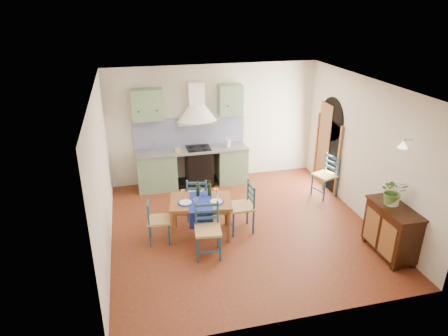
{
  "coord_description": "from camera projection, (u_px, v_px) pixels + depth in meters",
  "views": [
    {
      "loc": [
        -1.95,
        -6.47,
        4.19
      ],
      "look_at": [
        -0.29,
        0.3,
        1.19
      ],
      "focal_mm": 32.0,
      "sensor_mm": 36.0,
      "label": 1
    }
  ],
  "objects": [
    {
      "name": "chair_near",
      "position": [
        208.0,
        230.0,
        6.88
      ],
      "size": [
        0.5,
        0.5,
        0.96
      ],
      "color": "navy",
      "rests_on": "ground"
    },
    {
      "name": "floor",
      "position": [
        242.0,
        228.0,
        7.86
      ],
      "size": [
        5.0,
        5.0,
        0.0
      ],
      "primitive_type": "plane",
      "color": "#4D2110",
      "rests_on": "ground"
    },
    {
      "name": "chair_far",
      "position": [
        197.0,
        197.0,
        8.02
      ],
      "size": [
        0.52,
        0.52,
        0.93
      ],
      "color": "navy",
      "rests_on": "ground"
    },
    {
      "name": "potted_plant",
      "position": [
        393.0,
        192.0,
        6.72
      ],
      "size": [
        0.54,
        0.51,
        0.47
      ],
      "primitive_type": "imported",
      "rotation": [
        0.0,
        0.0,
        -0.41
      ],
      "color": "#46722A",
      "rests_on": "sideboard"
    },
    {
      "name": "left_wall",
      "position": [
        102.0,
        176.0,
        6.76
      ],
      "size": [
        0.04,
        5.0,
        2.8
      ],
      "primitive_type": "cube",
      "color": "beige",
      "rests_on": "ground"
    },
    {
      "name": "back_wall",
      "position": [
        197.0,
        142.0,
        9.39
      ],
      "size": [
        5.0,
        0.96,
        2.8
      ],
      "color": "beige",
      "rests_on": "ground"
    },
    {
      "name": "dining_table",
      "position": [
        201.0,
        204.0,
        7.42
      ],
      "size": [
        1.24,
        0.97,
        1.04
      ],
      "color": "brown",
      "rests_on": "ground"
    },
    {
      "name": "ceiling",
      "position": [
        245.0,
        86.0,
        6.75
      ],
      "size": [
        5.0,
        5.0,
        0.01
      ],
      "primitive_type": "cube",
      "color": "silver",
      "rests_on": "back_wall"
    },
    {
      "name": "sideboard",
      "position": [
        391.0,
        229.0,
        6.88
      ],
      "size": [
        0.5,
        1.05,
        0.94
      ],
      "color": "black",
      "rests_on": "ground"
    },
    {
      "name": "chair_left",
      "position": [
        157.0,
        220.0,
        7.27
      ],
      "size": [
        0.43,
        0.43,
        0.86
      ],
      "color": "navy",
      "rests_on": "ground"
    },
    {
      "name": "right_wall",
      "position": [
        357.0,
        149.0,
        8.12
      ],
      "size": [
        0.26,
        5.0,
        2.8
      ],
      "color": "beige",
      "rests_on": "ground"
    },
    {
      "name": "chair_right",
      "position": [
        243.0,
        207.0,
        7.61
      ],
      "size": [
        0.46,
        0.46,
        0.98
      ],
      "color": "navy",
      "rests_on": "ground"
    },
    {
      "name": "chair_spare",
      "position": [
        326.0,
        175.0,
        8.98
      ],
      "size": [
        0.57,
        0.57,
        0.95
      ],
      "color": "navy",
      "rests_on": "ground"
    }
  ]
}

